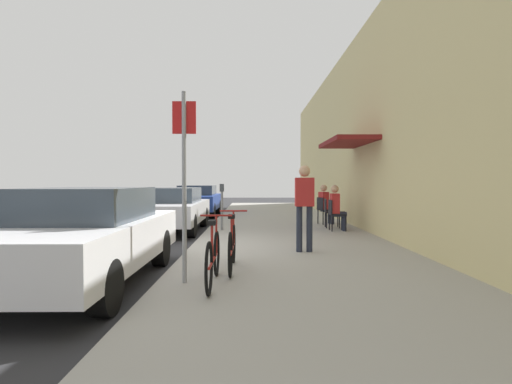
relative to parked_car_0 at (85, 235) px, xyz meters
The scene contains 16 objects.
ground_plane 3.13m from the parked_car_0, 68.79° to the left, with size 60.00×60.00×0.00m, color #2D2D30.
sidewalk_slab 5.92m from the parked_car_0, 55.28° to the left, with size 4.50×32.00×0.12m, color #9E9B93.
building_facade 7.84m from the parked_car_0, 40.10° to the left, with size 1.40×32.00×5.97m.
parked_car_0 is the anchor object (origin of this frame).
parked_car_1 6.38m from the parked_car_0, 90.00° to the left, with size 1.80×4.40×1.32m.
parked_car_2 12.02m from the parked_car_0, 90.00° to the left, with size 1.80×4.40×1.34m.
parking_meter 5.96m from the parked_car_0, 74.93° to the left, with size 0.12×0.10×1.32m.
street_sign 1.79m from the parked_car_0, 13.76° to the right, with size 0.32×0.06×2.60m.
bicycle_0 1.98m from the parked_car_0, 14.44° to the right, with size 0.46×1.71×0.90m.
bicycle_1 2.17m from the parked_car_0, 11.91° to the left, with size 0.46×1.71×0.90m.
cafe_chair_0 7.28m from the parked_car_0, 49.28° to the left, with size 0.44×0.44×0.87m.
seated_patron_0 7.32m from the parked_car_0, 48.92° to the left, with size 0.43×0.36×1.29m.
cafe_chair_1 7.87m from the parked_car_0, 52.88° to the left, with size 0.48×0.48×0.87m.
cafe_chair_2 8.73m from the parked_car_0, 56.99° to the left, with size 0.55×0.55×0.87m.
seated_patron_2 8.77m from the parked_car_0, 56.73° to the left, with size 0.50×0.45×1.29m.
pedestrian_standing 4.04m from the parked_car_0, 30.85° to the left, with size 0.36×0.22×1.70m.
Camera 1 is at (1.33, -8.72, 1.50)m, focal length 28.50 mm.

